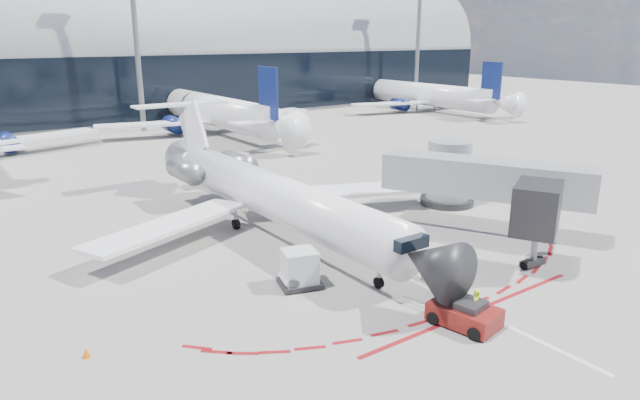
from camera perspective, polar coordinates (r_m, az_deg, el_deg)
ground at (r=35.41m, az=0.80°, el=-4.08°), size 260.00×260.00×0.00m
apron_centerline at (r=36.94m, az=-1.04°, el=-3.19°), size 0.25×40.00×0.01m
apron_stop_bar at (r=27.78m, az=15.27°, el=-10.62°), size 14.00×0.25×0.01m
terminal_building at (r=93.87m, az=-24.03°, el=12.55°), size 150.00×24.15×24.00m
jet_bridge at (r=38.99m, az=15.20°, el=1.88°), size 10.03×15.20×4.90m
light_mast_centre at (r=78.71m, az=-17.96°, el=15.61°), size 0.70×0.70×25.00m
light_mast_east at (r=105.69m, az=9.80°, el=16.09°), size 0.70×0.70×25.00m
regional_jet at (r=36.70m, az=-5.33°, el=0.71°), size 24.35×30.03×7.52m
pushback_tug at (r=26.18m, az=14.26°, el=-10.98°), size 2.43×4.73×1.20m
ramp_worker at (r=26.27m, az=15.23°, el=-10.24°), size 0.72×0.63×1.65m
uld_container at (r=28.86m, az=-2.05°, el=-6.90°), size 2.46×2.25×1.93m
safety_cone_left at (r=25.02m, az=-22.35°, el=-13.93°), size 0.31×0.31×0.43m
safety_cone_right at (r=30.54m, az=12.02°, el=-7.30°), size 0.40×0.40×0.56m
bg_airliner_2 at (r=76.33m, az=-10.96°, el=10.91°), size 34.75×36.79×11.24m
bg_airliner_3 at (r=98.88m, az=10.28°, el=11.89°), size 32.67×34.59×10.57m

